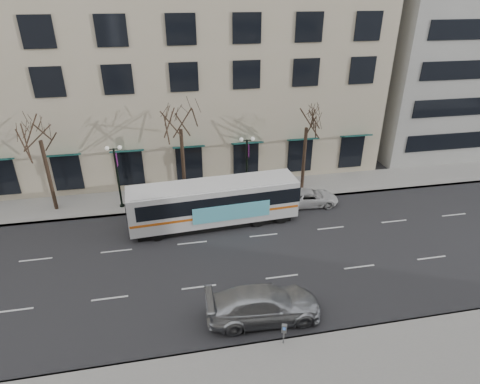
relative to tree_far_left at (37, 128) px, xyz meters
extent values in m
plane|color=black|center=(10.00, -8.80, -6.70)|extent=(160.00, 160.00, 0.00)
cube|color=gray|center=(15.00, 0.20, -6.62)|extent=(80.00, 4.00, 0.15)
cube|color=#B6AB8B|center=(8.00, 12.20, 5.30)|extent=(40.00, 20.00, 24.00)
cylinder|color=black|center=(0.00, 0.00, -3.83)|extent=(0.28, 0.28, 5.74)
cylinder|color=black|center=(10.00, 0.00, -3.72)|extent=(0.28, 0.28, 5.95)
cylinder|color=black|center=(20.00, 0.00, -3.97)|extent=(0.28, 0.28, 5.46)
cylinder|color=black|center=(5.00, -0.60, -4.20)|extent=(0.16, 0.16, 5.00)
cylinder|color=black|center=(5.00, -0.60, -6.55)|extent=(0.36, 0.36, 0.30)
cube|color=black|center=(5.00, -0.60, -1.75)|extent=(0.90, 0.06, 0.06)
sphere|color=silver|center=(4.55, -0.60, -1.65)|extent=(0.32, 0.32, 0.32)
sphere|color=silver|center=(5.45, -0.60, -1.65)|extent=(0.32, 0.32, 0.32)
cube|color=#691C67|center=(5.12, -0.60, -2.60)|extent=(0.04, 0.45, 1.00)
cylinder|color=black|center=(15.00, -0.60, -4.20)|extent=(0.16, 0.16, 5.00)
cylinder|color=black|center=(15.00, -0.60, -6.55)|extent=(0.36, 0.36, 0.30)
cube|color=black|center=(15.00, -0.60, -1.75)|extent=(0.90, 0.06, 0.06)
sphere|color=silver|center=(14.55, -0.60, -1.65)|extent=(0.32, 0.32, 0.32)
sphere|color=silver|center=(15.45, -0.60, -1.65)|extent=(0.32, 0.32, 0.32)
cube|color=#691C67|center=(15.12, -0.60, -2.60)|extent=(0.04, 0.45, 1.00)
cube|color=silver|center=(11.83, -4.27, -4.87)|extent=(12.18, 3.41, 2.76)
cube|color=black|center=(11.83, -4.27, -6.42)|extent=(11.20, 3.03, 0.45)
cube|color=black|center=(12.13, -4.25, -4.44)|extent=(11.71, 3.42, 1.10)
cube|color=#D75F14|center=(11.83, -4.27, -5.34)|extent=(12.06, 3.43, 0.18)
cube|color=#5FCFE7|center=(12.92, -5.54, -5.14)|extent=(5.51, 0.43, 1.20)
cube|color=silver|center=(11.83, -4.27, -3.46)|extent=(11.56, 3.11, 0.08)
cylinder|color=black|center=(7.71, -5.71, -6.20)|extent=(1.02, 0.35, 1.00)
cylinder|color=black|center=(7.55, -3.41, -6.20)|extent=(1.02, 0.35, 1.00)
cylinder|color=black|center=(14.91, -5.22, -6.20)|extent=(1.02, 0.35, 1.00)
cylinder|color=black|center=(14.76, -2.92, -6.20)|extent=(1.02, 0.35, 1.00)
cylinder|color=black|center=(16.71, -5.10, -6.20)|extent=(1.02, 0.35, 1.00)
cylinder|color=black|center=(16.56, -2.80, -6.20)|extent=(1.02, 0.35, 1.00)
imported|color=#AEB1B6|center=(13.12, -14.09, -5.83)|extent=(6.09, 2.67, 1.74)
imported|color=silver|center=(19.64, -2.81, -6.07)|extent=(4.68, 2.41, 1.26)
cylinder|color=slate|center=(13.61, -16.10, -6.14)|extent=(0.07, 0.07, 0.81)
cube|color=slate|center=(13.61, -16.10, -5.60)|extent=(0.30, 0.25, 0.45)
cube|color=blue|center=(13.64, -16.18, -5.54)|extent=(0.12, 0.06, 0.16)
camera|label=1|loc=(8.91, -29.41, 8.82)|focal=30.00mm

